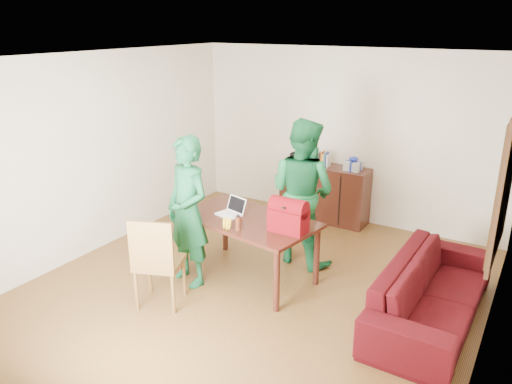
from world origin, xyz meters
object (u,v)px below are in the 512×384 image
Objects in this scene: chair at (160,278)px; person_near at (188,212)px; person_far at (302,192)px; sofa at (432,292)px; laptop at (229,212)px; table at (248,226)px; red_bag at (288,218)px; bottle at (238,223)px.

chair is 0.84m from person_near.
chair is 0.56× the size of person_far.
sofa is at bearing 3.56° from chair.
laptop is at bearing 54.08° from chair.
table is at bearing 22.43° from laptop.
laptop is 0.80× the size of red_bag.
bottle is (0.10, -0.36, 0.19)m from table.
person_near is 0.65m from bottle.
person_far is at bearing 76.92° from bottle.
person_near is (-0.55, -0.46, 0.23)m from table.
table is 9.76× the size of bottle.
person_near reaches higher than red_bag.
red_bag is at bearing 11.24° from laptop.
person_far is 4.54× the size of red_bag.
chair is at bearing -89.66° from laptop.
bottle is (0.64, 0.10, -0.04)m from person_near.
chair is 0.59× the size of person_near.
chair is 3.17× the size of laptop.
person_near is 0.52m from laptop.
bottle is (0.61, 0.69, 0.57)m from chair.
person_near is 5.38× the size of laptop.
bottle is 0.44× the size of red_bag.
red_bag is (0.60, -0.09, 0.26)m from table.
table is 4.27× the size of red_bag.
red_bag is (1.12, 0.95, 0.63)m from chair.
person_far is (0.87, 1.81, 0.65)m from chair.
red_bag is at bearing 34.38° from person_near.
person_far is (0.36, 0.77, 0.28)m from table.
red_bag is (0.24, -0.86, -0.02)m from person_far.
laptop is 0.87m from red_bag.
laptop is at bearing -163.30° from table.
bottle is at bearing -27.82° from laptop.
person_far is 5.65× the size of laptop.
table is at bearing 172.39° from red_bag.
red_bag reaches higher than laptop.
bottle is 0.58m from red_bag.
laptop reaches higher than table.
person_far is at bearing 106.64° from red_bag.
red_bag is (1.15, 0.37, 0.03)m from person_near.
red_bag is at bearing 116.35° from person_far.
sofa is (2.44, 0.25, -0.50)m from laptop.
laptop is (-0.61, -0.80, -0.13)m from person_far.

